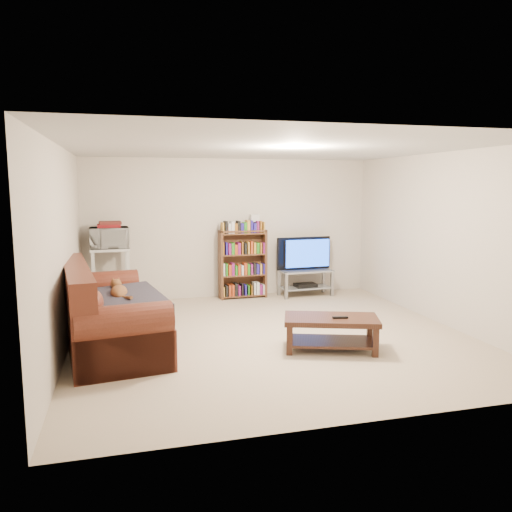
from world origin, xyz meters
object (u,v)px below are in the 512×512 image
object	(u,v)px
tv_stand	(305,278)
sofa	(104,318)
bookshelf	(243,263)
coffee_table	(331,327)

from	to	relation	value
tv_stand	sofa	bearing A→B (deg)	-151.34
bookshelf	coffee_table	bearing A→B (deg)	-84.68
tv_stand	bookshelf	bearing A→B (deg)	170.22
coffee_table	tv_stand	size ratio (longest dim) A/B	1.28
sofa	bookshelf	world-z (taller)	bookshelf
sofa	tv_stand	size ratio (longest dim) A/B	2.63
sofa	coffee_table	distance (m)	2.73
bookshelf	tv_stand	bearing A→B (deg)	-8.67
sofa	coffee_table	world-z (taller)	sofa
sofa	coffee_table	bearing A→B (deg)	-25.43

